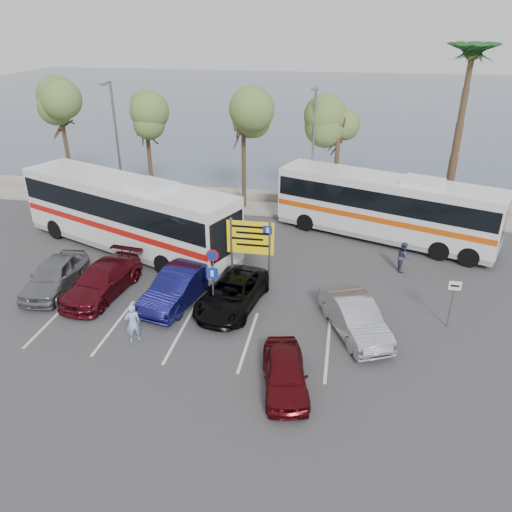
% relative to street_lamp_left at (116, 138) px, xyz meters
% --- Properties ---
extents(ground, '(120.00, 120.00, 0.00)m').
position_rel_street_lamp_left_xyz_m(ground, '(10.00, -13.52, -4.60)').
color(ground, '#363639').
rests_on(ground, ground).
extents(kerb_strip, '(44.00, 2.40, 0.15)m').
position_rel_street_lamp_left_xyz_m(kerb_strip, '(10.00, 0.48, -4.52)').
color(kerb_strip, gray).
rests_on(kerb_strip, ground).
extents(seawall, '(48.00, 0.80, 0.60)m').
position_rel_street_lamp_left_xyz_m(seawall, '(10.00, 2.48, -4.30)').
color(seawall, gray).
rests_on(seawall, ground).
extents(sea, '(140.00, 140.00, 0.00)m').
position_rel_street_lamp_left_xyz_m(sea, '(10.00, 46.48, -4.59)').
color(sea, '#45566E').
rests_on(sea, ground).
extents(tree_far_left, '(3.20, 3.20, 7.60)m').
position_rel_street_lamp_left_xyz_m(tree_far_left, '(-4.00, 0.48, 1.73)').
color(tree_far_left, '#382619').
rests_on(tree_far_left, kerb_strip).
extents(tree_left, '(3.20, 3.20, 7.20)m').
position_rel_street_lamp_left_xyz_m(tree_left, '(2.00, 0.48, 1.41)').
color(tree_left, '#382619').
rests_on(tree_left, kerb_strip).
extents(tree_mid, '(3.20, 3.20, 8.00)m').
position_rel_street_lamp_left_xyz_m(tree_mid, '(8.50, 0.48, 2.06)').
color(tree_mid, '#382619').
rests_on(tree_mid, kerb_strip).
extents(tree_right, '(3.20, 3.20, 7.40)m').
position_rel_street_lamp_left_xyz_m(tree_right, '(14.50, 0.48, 1.57)').
color(tree_right, '#382619').
rests_on(tree_right, kerb_strip).
extents(palm_tree, '(4.80, 4.80, 11.20)m').
position_rel_street_lamp_left_xyz_m(palm_tree, '(21.50, 0.48, 5.27)').
color(palm_tree, '#382619').
rests_on(palm_tree, kerb_strip).
extents(street_lamp_left, '(0.45, 1.15, 8.01)m').
position_rel_street_lamp_left_xyz_m(street_lamp_left, '(0.00, 0.00, 0.00)').
color(street_lamp_left, slate).
rests_on(street_lamp_left, kerb_strip).
extents(street_lamp_right, '(0.45, 1.15, 8.01)m').
position_rel_street_lamp_left_xyz_m(street_lamp_right, '(13.00, 0.00, 0.00)').
color(street_lamp_right, slate).
rests_on(street_lamp_right, kerb_strip).
extents(direction_sign, '(2.20, 0.12, 3.60)m').
position_rel_street_lamp_left_xyz_m(direction_sign, '(11.00, -10.32, -2.17)').
color(direction_sign, slate).
rests_on(direction_sign, ground).
extents(sign_no_stop, '(0.60, 0.08, 2.35)m').
position_rel_street_lamp_left_xyz_m(sign_no_stop, '(9.40, -11.13, -3.02)').
color(sign_no_stop, slate).
rests_on(sign_no_stop, ground).
extents(sign_parking, '(0.50, 0.07, 2.25)m').
position_rel_street_lamp_left_xyz_m(sign_parking, '(9.80, -12.73, -3.13)').
color(sign_parking, slate).
rests_on(sign_parking, ground).
extents(sign_taxi, '(0.50, 0.07, 2.20)m').
position_rel_street_lamp_left_xyz_m(sign_taxi, '(19.80, -12.03, -3.18)').
color(sign_taxi, slate).
rests_on(sign_taxi, ground).
extents(lane_markings, '(12.02, 4.20, 0.01)m').
position_rel_street_lamp_left_xyz_m(lane_markings, '(8.86, -14.52, -4.60)').
color(lane_markings, silver).
rests_on(lane_markings, ground).
extents(coach_bus_left, '(13.57, 7.90, 4.21)m').
position_rel_street_lamp_left_xyz_m(coach_bus_left, '(3.50, -7.02, -2.65)').
color(coach_bus_left, silver).
rests_on(coach_bus_left, ground).
extents(coach_bus_right, '(12.69, 6.95, 3.92)m').
position_rel_street_lamp_left_xyz_m(coach_bus_right, '(17.50, -3.02, -2.78)').
color(coach_bus_right, silver).
rests_on(coach_bus_right, ground).
extents(car_silver_a, '(2.12, 4.64, 1.54)m').
position_rel_street_lamp_left_xyz_m(car_silver_a, '(1.84, -12.02, -3.83)').
color(car_silver_a, slate).
rests_on(car_silver_a, ground).
extents(car_blue, '(2.62, 5.03, 1.58)m').
position_rel_street_lamp_left_xyz_m(car_blue, '(8.00, -12.02, -3.81)').
color(car_blue, '#0F0F46').
rests_on(car_blue, ground).
extents(car_maroon, '(2.64, 5.20, 1.45)m').
position_rel_street_lamp_left_xyz_m(car_maroon, '(4.24, -12.02, -3.88)').
color(car_maroon, '#500D16').
rests_on(car_maroon, ground).
extents(car_red, '(2.24, 3.97, 1.27)m').
position_rel_street_lamp_left_xyz_m(car_red, '(13.50, -17.02, -3.96)').
color(car_red, '#4D0B0F').
rests_on(car_red, ground).
extents(suv_black, '(3.01, 5.14, 1.34)m').
position_rel_street_lamp_left_xyz_m(suv_black, '(10.50, -12.02, -3.93)').
color(suv_black, black).
rests_on(suv_black, ground).
extents(car_silver_b, '(3.26, 4.75, 1.48)m').
position_rel_street_lamp_left_xyz_m(car_silver_b, '(15.90, -13.13, -3.86)').
color(car_silver_b, '#98999E').
rests_on(car_silver_b, ground).
extents(pedestrian_near, '(0.74, 0.69, 1.69)m').
position_rel_street_lamp_left_xyz_m(pedestrian_near, '(7.17, -15.32, -3.75)').
color(pedestrian_near, '#8EA8CF').
rests_on(pedestrian_near, ground).
extents(pedestrian_far, '(0.63, 0.79, 1.57)m').
position_rel_street_lamp_left_xyz_m(pedestrian_far, '(18.32, -7.02, -3.81)').
color(pedestrian_far, '#383A54').
rests_on(pedestrian_far, ground).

